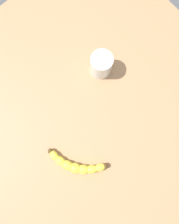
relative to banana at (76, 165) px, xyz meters
The scene contains 3 objects.
wooden_tabletop 21.18cm from the banana, 141.34° to the right, with size 120.00×120.00×3.00cm, color tan.
banana is the anchor object (origin of this frame).
smoothie_glass 39.85cm from the banana, 145.63° to the right, with size 8.55×8.55×10.69cm.
Camera 1 is at (7.35, 10.65, 86.77)cm, focal length 33.86 mm.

